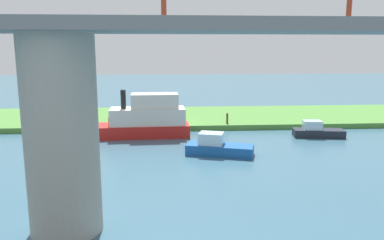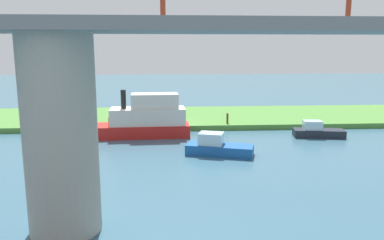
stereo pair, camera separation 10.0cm
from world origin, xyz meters
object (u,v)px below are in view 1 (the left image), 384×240
houseboat_blue (146,119)px  pontoon_yellow (317,131)px  person_on_bank (158,115)px  mooring_post (227,118)px  bridge_pylon (62,136)px  motorboat_white (218,147)px

houseboat_blue → pontoon_yellow: size_ratio=1.83×
houseboat_blue → pontoon_yellow: houseboat_blue is taller
person_on_bank → mooring_post: bearing=172.4°
bridge_pylon → houseboat_blue: size_ratio=1.01×
mooring_post → houseboat_blue: houseboat_blue is taller
motorboat_white → bridge_pylon: bearing=54.6°
person_on_bank → houseboat_blue: (0.95, 3.74, 0.34)m
bridge_pylon → motorboat_white: (-8.04, -11.29, -3.57)m
person_on_bank → houseboat_blue: size_ratio=0.17×
mooring_post → houseboat_blue: (7.69, 2.84, 0.54)m
bridge_pylon → pontoon_yellow: 24.24m
bridge_pylon → houseboat_blue: 17.99m
person_on_bank → pontoon_yellow: person_on_bank is taller
motorboat_white → houseboat_blue: bearing=-49.0°
houseboat_blue → bridge_pylon: bearing=81.8°
person_on_bank → motorboat_white: person_on_bank is taller
houseboat_blue → person_on_bank: bearing=-104.2°
motorboat_white → mooring_post: bearing=-103.4°
bridge_pylon → mooring_post: 23.09m
mooring_post → pontoon_yellow: bearing=150.6°
motorboat_white → pontoon_yellow: (-9.48, -5.07, -0.06)m
person_on_bank → houseboat_blue: houseboat_blue is taller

